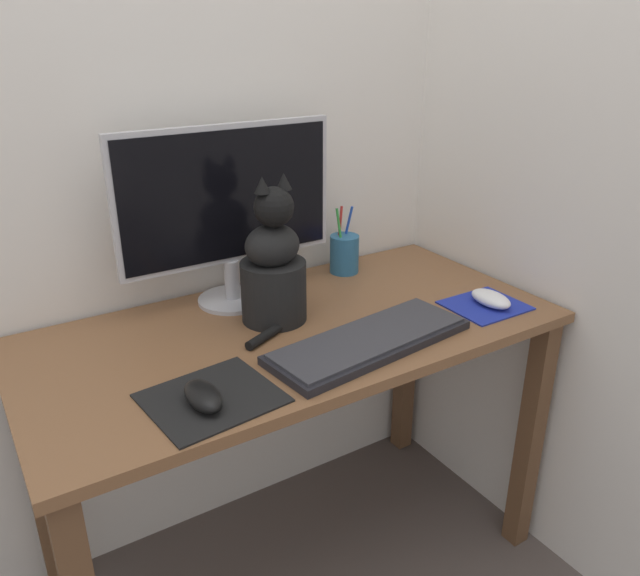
% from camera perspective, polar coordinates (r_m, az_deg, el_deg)
% --- Properties ---
extents(ground_plane, '(12.00, 12.00, 0.00)m').
position_cam_1_polar(ground_plane, '(1.84, -2.00, -23.65)').
color(ground_plane, '#564C47').
extents(wall_back, '(7.00, 0.04, 2.50)m').
position_cam_1_polar(wall_back, '(1.55, -9.09, 19.56)').
color(wall_back, silver).
rests_on(wall_back, ground_plane).
extents(wall_side_right, '(0.04, 7.00, 2.50)m').
position_cam_1_polar(wall_side_right, '(1.67, 17.48, 19.06)').
color(wall_side_right, silver).
rests_on(wall_side_right, ground_plane).
extents(desk, '(1.20, 0.59, 0.71)m').
position_cam_1_polar(desk, '(1.46, -2.32, -7.42)').
color(desk, brown).
rests_on(desk, ground_plane).
extents(monitor, '(0.53, 0.17, 0.43)m').
position_cam_1_polar(monitor, '(1.46, -8.43, 7.44)').
color(monitor, '#B2B2B7').
rests_on(monitor, desk).
extents(keyboard, '(0.48, 0.22, 0.02)m').
position_cam_1_polar(keyboard, '(1.33, 4.56, -4.81)').
color(keyboard, black).
rests_on(keyboard, desk).
extents(mousepad_left, '(0.25, 0.22, 0.00)m').
position_cam_1_polar(mousepad_left, '(1.17, -9.86, -9.87)').
color(mousepad_left, black).
rests_on(mousepad_left, desk).
extents(mousepad_right, '(0.18, 0.16, 0.00)m').
position_cam_1_polar(mousepad_right, '(1.56, 14.85, -1.55)').
color(mousepad_right, '#1E2D9E').
rests_on(mousepad_right, desk).
extents(computer_mouse_left, '(0.06, 0.11, 0.04)m').
position_cam_1_polar(computer_mouse_left, '(1.14, -10.65, -9.68)').
color(computer_mouse_left, black).
rests_on(computer_mouse_left, mousepad_left).
extents(computer_mouse_right, '(0.06, 0.11, 0.03)m').
position_cam_1_polar(computer_mouse_right, '(1.55, 15.35, -0.95)').
color(computer_mouse_right, white).
rests_on(computer_mouse_right, mousepad_right).
extents(cat, '(0.20, 0.20, 0.34)m').
position_cam_1_polar(cat, '(1.39, -4.28, 1.79)').
color(cat, black).
rests_on(cat, desk).
extents(pen_cup, '(0.08, 0.08, 0.18)m').
position_cam_1_polar(pen_cup, '(1.70, 2.23, 3.19)').
color(pen_cup, '#286089').
rests_on(pen_cup, desk).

